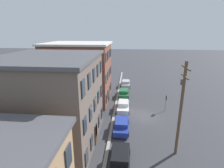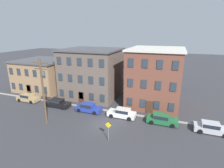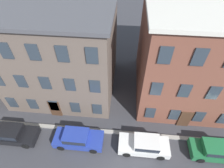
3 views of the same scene
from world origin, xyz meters
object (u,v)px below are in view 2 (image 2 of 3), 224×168
car_black (58,103)px  utility_pole (43,89)px  caution_sign (108,128)px  car_blue (88,107)px  car_white (122,113)px  car_silver (211,127)px  car_tan (28,98)px  car_green (162,119)px

car_black → utility_pole: utility_pole is taller
caution_sign → utility_pole: 10.72m
car_blue → car_white: (5.96, -0.02, 0.00)m
car_white → car_silver: 12.47m
car_black → car_silver: bearing=-0.0°
car_tan → utility_pole: utility_pole is taller
car_blue → car_green: (12.04, 0.08, 0.00)m
car_tan → car_blue: 13.15m
car_white → utility_pole: size_ratio=0.46×
caution_sign → utility_pole: (-10.05, 0.85, 3.62)m
car_black → car_white: 12.05m
utility_pole → car_silver: bearing=14.1°
car_black → car_blue: same height
car_tan → car_white: (19.11, -0.04, 0.00)m
car_tan → car_white: same height
car_blue → car_green: same height
utility_pole → car_tan: bearing=148.2°
car_white → caution_sign: size_ratio=1.67×
car_black → utility_pole: size_ratio=0.46×
car_blue → car_silver: same height
caution_sign → utility_pole: utility_pole is taller
car_white → utility_pole: 12.26m
car_tan → car_silver: 31.58m
car_tan → caution_sign: 20.50m
car_blue → utility_pole: size_ratio=0.46×
car_blue → car_silver: bearing=-0.5°
car_tan → car_black: size_ratio=1.00×
utility_pole → caution_sign: bearing=-4.8°
car_green → utility_pole: bearing=-159.8°
car_blue → caution_sign: bearing=-46.8°
car_blue → car_white: bearing=-0.2°
caution_sign → car_white: bearing=92.2°
car_blue → car_white: same height
car_blue → caution_sign: caution_sign is taller
car_silver → caution_sign: bearing=-152.1°
car_green → car_silver: 6.40m
car_tan → caution_sign: (19.37, -6.63, 1.01)m
car_tan → car_white: bearing=-0.1°
car_blue → utility_pole: 8.33m
car_black → car_blue: bearing=1.4°
car_green → caution_sign: 8.93m
car_black → car_white: same height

